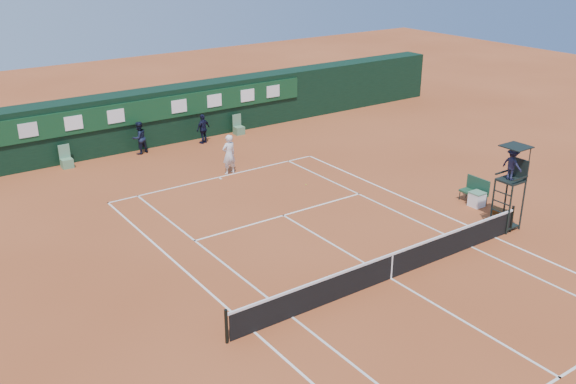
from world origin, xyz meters
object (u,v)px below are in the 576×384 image
Objects in this scene: tennis_net at (392,265)px; umpire_chair at (512,170)px; cooler at (477,199)px; player at (229,154)px; player_bench at (476,189)px.

umpire_chair is (6.48, 0.34, 1.95)m from tennis_net.
tennis_net is at bearing -161.51° from cooler.
tennis_net is 6.54× the size of player.
umpire_chair is at bearing -115.27° from player_bench.
tennis_net is 6.77m from umpire_chair.
player reaches higher than tennis_net.
player_bench is (7.64, 2.80, 0.09)m from tennis_net.
tennis_net reaches higher than cooler.
cooler is 11.68m from player.
player_bench is 0.61× the size of player.
umpire_chair is 13.12m from player.
tennis_net and player_bench have the same top height.
tennis_net is 8.14m from player_bench.
player_bench reaches higher than cooler.
tennis_net is at bearing -159.85° from player_bench.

